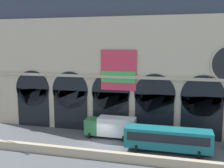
# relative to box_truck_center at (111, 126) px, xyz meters

# --- Properties ---
(ground_plane) EXTENTS (200.00, 200.00, 0.00)m
(ground_plane) POSITION_rel_box_truck_center_xyz_m (-0.63, -2.70, -1.70)
(ground_plane) COLOR #54565B
(quay_parapet_wall) EXTENTS (90.00, 0.70, 1.08)m
(quay_parapet_wall) POSITION_rel_box_truck_center_xyz_m (-0.63, -7.55, -1.16)
(quay_parapet_wall) COLOR #BCAD8C
(quay_parapet_wall) RESTS_ON ground
(station_building) EXTENTS (41.94, 6.05, 22.69)m
(station_building) POSITION_rel_box_truck_center_xyz_m (-0.60, 5.13, 9.35)
(station_building) COLOR beige
(station_building) RESTS_ON ground
(box_truck_center) EXTENTS (7.50, 2.91, 3.12)m
(box_truck_center) POSITION_rel_box_truck_center_xyz_m (0.00, 0.00, 0.00)
(box_truck_center) COLOR #2D7A42
(box_truck_center) RESTS_ON ground
(bus_mideast) EXTENTS (11.00, 3.25, 3.10)m
(bus_mideast) POSITION_rel_box_truck_center_xyz_m (8.38, -3.28, 0.08)
(bus_mideast) COLOR #19727A
(bus_mideast) RESTS_ON ground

